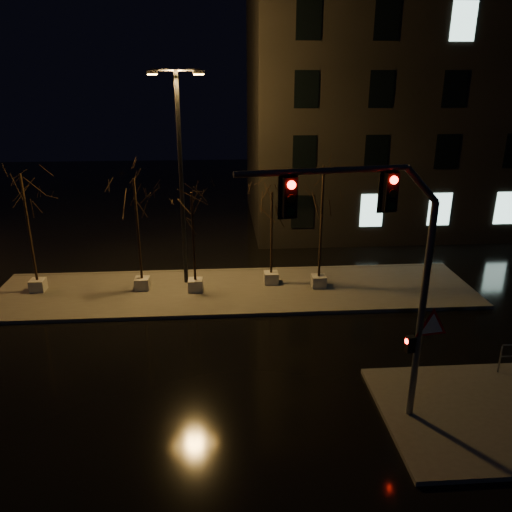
{
  "coord_description": "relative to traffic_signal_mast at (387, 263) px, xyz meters",
  "views": [
    {
      "loc": [
        -0.56,
        -15.24,
        9.47
      ],
      "look_at": [
        0.73,
        3.13,
        2.8
      ],
      "focal_mm": 35.0,
      "sensor_mm": 36.0,
      "label": 1
    }
  ],
  "objects": [
    {
      "name": "ground",
      "position": [
        -3.6,
        3.6,
        -4.96
      ],
      "size": [
        90.0,
        90.0,
        0.0
      ],
      "primitive_type": "plane",
      "color": "black",
      "rests_on": "ground"
    },
    {
      "name": "median",
      "position": [
        -3.6,
        9.6,
        -4.88
      ],
      "size": [
        22.0,
        5.0,
        0.15
      ],
      "primitive_type": "cube",
      "color": "#4D4B45",
      "rests_on": "ground"
    },
    {
      "name": "sidewalk_corner",
      "position": [
        3.9,
        0.1,
        -4.88
      ],
      "size": [
        7.0,
        5.0,
        0.15
      ],
      "primitive_type": "cube",
      "color": "#4D4B45",
      "rests_on": "ground"
    },
    {
      "name": "building",
      "position": [
        10.4,
        21.6,
        2.54
      ],
      "size": [
        25.0,
        12.0,
        15.0
      ],
      "primitive_type": "cube",
      "color": "black",
      "rests_on": "ground"
    },
    {
      "name": "tree_0",
      "position": [
        -12.68,
        10.05,
        -0.59
      ],
      "size": [
        1.8,
        1.8,
        5.56
      ],
      "color": "#AFACA4",
      "rests_on": "median"
    },
    {
      "name": "tree_1",
      "position": [
        -7.93,
        9.92,
        -0.79
      ],
      "size": [
        1.8,
        1.8,
        5.3
      ],
      "color": "#AFACA4",
      "rests_on": "median"
    },
    {
      "name": "tree_2",
      "position": [
        -5.47,
        9.58,
        -1.23
      ],
      "size": [
        1.8,
        1.8,
        4.72
      ],
      "color": "#AFACA4",
      "rests_on": "median"
    },
    {
      "name": "tree_3",
      "position": [
        -1.92,
        10.19,
        -1.36
      ],
      "size": [
        1.8,
        1.8,
        4.54
      ],
      "color": "#AFACA4",
      "rests_on": "median"
    },
    {
      "name": "tree_4",
      "position": [
        0.26,
        9.61,
        -0.39
      ],
      "size": [
        1.8,
        1.8,
        5.82
      ],
      "color": "#AFACA4",
      "rests_on": "median"
    },
    {
      "name": "traffic_signal_mast",
      "position": [
        0.0,
        0.0,
        0.0
      ],
      "size": [
        5.95,
        0.96,
        7.32
      ],
      "rotation": [
        0.0,
        0.0,
        0.15
      ],
      "color": "slate",
      "rests_on": "sidewalk_corner"
    },
    {
      "name": "streetlight_main",
      "position": [
        -5.96,
        10.61,
        0.73
      ],
      "size": [
        2.4,
        0.58,
        9.6
      ],
      "rotation": [
        0.0,
        0.0,
        0.13
      ],
      "color": "black",
      "rests_on": "median"
    }
  ]
}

